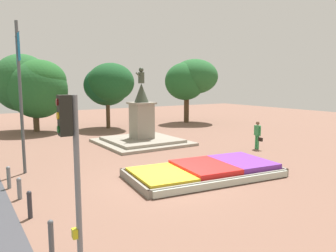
% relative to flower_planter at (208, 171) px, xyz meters
% --- Properties ---
extents(ground_plane, '(74.04, 74.04, 0.00)m').
position_rel_flower_planter_xyz_m(ground_plane, '(-1.97, 0.19, -0.24)').
color(ground_plane, brown).
extents(flower_planter, '(7.10, 4.19, 0.54)m').
position_rel_flower_planter_xyz_m(flower_planter, '(0.00, 0.00, 0.00)').
color(flower_planter, '#38281C').
rests_on(flower_planter, ground_plane).
extents(statue_monument, '(5.53, 5.53, 5.13)m').
position_rel_flower_planter_xyz_m(statue_monument, '(1.27, 8.52, 0.66)').
color(statue_monument, gray).
rests_on(statue_monument, ground_plane).
extents(traffic_light_near_crossing, '(0.41, 0.29, 3.91)m').
position_rel_flower_planter_xyz_m(traffic_light_near_crossing, '(-7.30, -4.51, 2.44)').
color(traffic_light_near_crossing, slate).
rests_on(traffic_light_near_crossing, ground_plane).
extents(banner_pole, '(0.14, 1.12, 6.82)m').
position_rel_flower_planter_xyz_m(banner_pole, '(-6.75, 4.94, 3.48)').
color(banner_pole, '#4C5156').
rests_on(banner_pole, ground_plane).
extents(pedestrian_with_handbag, '(0.26, 0.73, 1.75)m').
position_rel_flower_planter_xyz_m(pedestrian_with_handbag, '(6.41, 2.92, 0.76)').
color(pedestrian_with_handbag, '#338C4C').
rests_on(pedestrian_with_handbag, ground_plane).
extents(kerb_bollard_south, '(0.14, 0.14, 0.91)m').
position_rel_flower_planter_xyz_m(kerb_bollard_south, '(-7.49, -3.19, 0.24)').
color(kerb_bollard_south, '#4C5156').
rests_on(kerb_bollard_south, ground_plane).
extents(kerb_bollard_mid_a, '(0.15, 0.15, 0.87)m').
position_rel_flower_planter_xyz_m(kerb_bollard_mid_a, '(-7.51, -0.56, 0.22)').
color(kerb_bollard_mid_a, '#2D2D33').
rests_on(kerb_bollard_mid_a, ground_plane).
extents(kerb_bollard_mid_b, '(0.17, 0.17, 0.80)m').
position_rel_flower_planter_xyz_m(kerb_bollard_mid_b, '(-7.51, 1.40, 0.19)').
color(kerb_bollard_mid_b, slate).
rests_on(kerb_bollard_mid_b, ground_plane).
extents(kerb_bollard_north, '(0.16, 0.16, 0.90)m').
position_rel_flower_planter_xyz_m(kerb_bollard_north, '(-7.66, 2.92, 0.23)').
color(kerb_bollard_north, slate).
rests_on(kerb_bollard_north, ground_plane).
extents(park_tree_far_left, '(5.71, 5.88, 6.48)m').
position_rel_flower_planter_xyz_m(park_tree_far_left, '(-3.86, 18.06, 3.71)').
color(park_tree_far_left, brown).
rests_on(park_tree_far_left, ground_plane).
extents(park_tree_behind_statue, '(4.17, 5.05, 5.83)m').
position_rel_flower_planter_xyz_m(park_tree_behind_statue, '(2.20, 16.59, 3.69)').
color(park_tree_behind_statue, '#4C3823').
rests_on(park_tree_behind_statue, ground_plane).
extents(park_tree_far_right, '(5.57, 4.98, 6.50)m').
position_rel_flower_planter_xyz_m(park_tree_far_right, '(10.99, 16.07, 4.26)').
color(park_tree_far_right, '#4C3823').
rests_on(park_tree_far_right, ground_plane).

